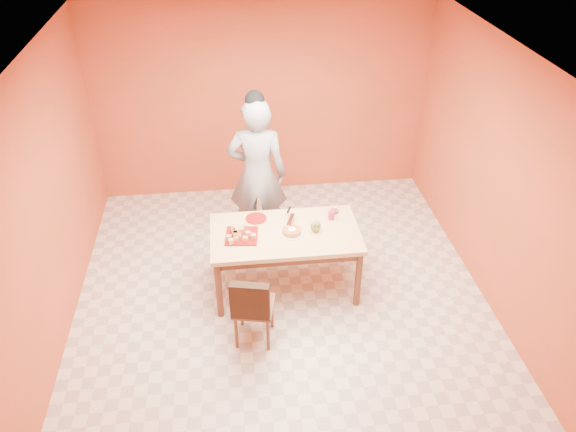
{
  "coord_description": "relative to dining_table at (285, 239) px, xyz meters",
  "views": [
    {
      "loc": [
        -0.48,
        -4.61,
        4.24
      ],
      "look_at": [
        0.1,
        0.3,
        0.94
      ],
      "focal_mm": 35.0,
      "sensor_mm": 36.0,
      "label": 1
    }
  ],
  "objects": [
    {
      "name": "magenta_glass",
      "position": [
        0.53,
        0.19,
        0.14
      ],
      "size": [
        0.08,
        0.08,
        0.1
      ],
      "primitive_type": "cylinder",
      "rotation": [
        0.0,
        0.0,
        0.24
      ],
      "color": "#B41B44",
      "rests_on": "dining_table"
    },
    {
      "name": "dining_chair",
      "position": [
        -0.4,
        -0.77,
        -0.22
      ],
      "size": [
        0.47,
        0.53,
        0.86
      ],
      "rotation": [
        0.0,
        0.0,
        -0.21
      ],
      "color": "brown",
      "rests_on": "floor"
    },
    {
      "name": "wall_right",
      "position": [
        2.19,
        -0.26,
        0.68
      ],
      "size": [
        0.0,
        5.0,
        5.0
      ],
      "primitive_type": "plane",
      "rotation": [
        1.57,
        0.0,
        -1.57
      ],
      "color": "#D54B31",
      "rests_on": "floor"
    },
    {
      "name": "checker_tin",
      "position": [
        0.59,
        0.32,
        0.11
      ],
      "size": [
        0.11,
        0.11,
        0.03
      ],
      "primitive_type": "cylinder",
      "rotation": [
        0.0,
        0.0,
        -0.17
      ],
      "color": "#32160D",
      "rests_on": "dining_table"
    },
    {
      "name": "wall_back",
      "position": [
        -0.06,
        2.24,
        0.68
      ],
      "size": [
        4.5,
        0.0,
        4.5
      ],
      "primitive_type": "plane",
      "rotation": [
        1.57,
        0.0,
        0.0
      ],
      "color": "#D54B31",
      "rests_on": "floor"
    },
    {
      "name": "pastry_platter",
      "position": [
        -0.47,
        -0.03,
        0.1
      ],
      "size": [
        0.37,
        0.37,
        0.02
      ],
      "primitive_type": "cube",
      "rotation": [
        0.0,
        0.0,
        -0.12
      ],
      "color": "maroon",
      "rests_on": "dining_table"
    },
    {
      "name": "wall_left",
      "position": [
        -2.31,
        -0.26,
        0.68
      ],
      "size": [
        0.0,
        5.0,
        5.0
      ],
      "primitive_type": "plane",
      "rotation": [
        1.57,
        0.0,
        1.57
      ],
      "color": "#D54B31",
      "rests_on": "floor"
    },
    {
      "name": "dining_table",
      "position": [
        0.0,
        0.0,
        0.0
      ],
      "size": [
        1.6,
        0.9,
        0.76
      ],
      "color": "tan",
      "rests_on": "floor"
    },
    {
      "name": "person",
      "position": [
        -0.23,
        0.92,
        0.3
      ],
      "size": [
        0.75,
        0.54,
        1.93
      ],
      "primitive_type": "imported",
      "rotation": [
        0.0,
        0.0,
        3.03
      ],
      "color": "gray",
      "rests_on": "floor"
    },
    {
      "name": "white_cake_plate",
      "position": [
        0.07,
        -0.04,
        0.1
      ],
      "size": [
        0.27,
        0.27,
        0.01
      ],
      "primitive_type": "cylinder",
      "rotation": [
        0.0,
        0.0,
        0.04
      ],
      "color": "silver",
      "rests_on": "dining_table"
    },
    {
      "name": "egg_ornament",
      "position": [
        0.33,
        -0.03,
        0.16
      ],
      "size": [
        0.14,
        0.12,
        0.14
      ],
      "primitive_type": "ellipsoid",
      "rotation": [
        0.0,
        0.0,
        0.38
      ],
      "color": "olive",
      "rests_on": "dining_table"
    },
    {
      "name": "floor",
      "position": [
        -0.06,
        -0.26,
        -0.67
      ],
      "size": [
        5.0,
        5.0,
        0.0
      ],
      "primitive_type": "plane",
      "color": "beige",
      "rests_on": "ground"
    },
    {
      "name": "sponge_cake",
      "position": [
        0.07,
        -0.04,
        0.13
      ],
      "size": [
        0.25,
        0.25,
        0.05
      ],
      "primitive_type": "cylinder",
      "rotation": [
        0.0,
        0.0,
        0.26
      ],
      "color": "orange",
      "rests_on": "white_cake_plate"
    },
    {
      "name": "pastry_pile",
      "position": [
        -0.47,
        -0.03,
        0.16
      ],
      "size": [
        0.3,
        0.3,
        0.1
      ],
      "primitive_type": null,
      "color": "tan",
      "rests_on": "pastry_platter"
    },
    {
      "name": "ceiling",
      "position": [
        -0.06,
        -0.26,
        2.03
      ],
      "size": [
        5.0,
        5.0,
        0.0
      ],
      "primitive_type": "plane",
      "rotation": [
        3.14,
        0.0,
        0.0
      ],
      "color": "white",
      "rests_on": "wall_back"
    },
    {
      "name": "cake_server",
      "position": [
        0.08,
        0.14,
        0.16
      ],
      "size": [
        0.12,
        0.23,
        0.01
      ],
      "primitive_type": "cube",
      "rotation": [
        0.0,
        0.0,
        -0.34
      ],
      "color": "silver",
      "rests_on": "sponge_cake"
    },
    {
      "name": "red_dinner_plate",
      "position": [
        -0.29,
        0.29,
        0.1
      ],
      "size": [
        0.29,
        0.29,
        0.01
      ],
      "primitive_type": "cylinder",
      "rotation": [
        0.0,
        0.0,
        0.32
      ],
      "color": "maroon",
      "rests_on": "dining_table"
    }
  ]
}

